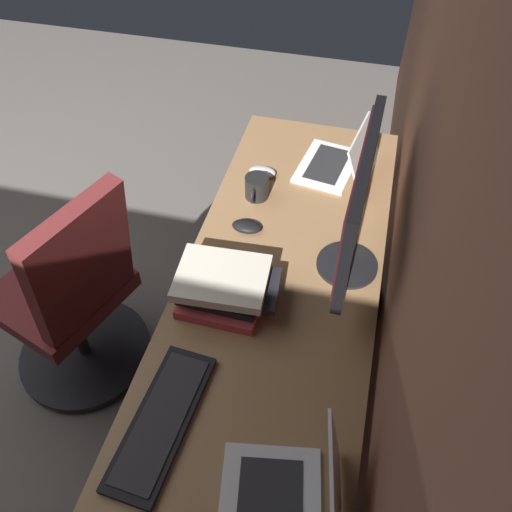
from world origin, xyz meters
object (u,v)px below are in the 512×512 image
Objects in this scene: drawer_pedestal at (293,309)px; office_chair at (74,301)px; mouse_spare at (247,226)px; laptop_left at (342,161)px; monitor_primary at (357,206)px; book_stack_near at (224,287)px; keyboard_main at (162,420)px; mouse_main at (262,172)px; coffee_mug at (257,187)px.

drawer_pedestal is 0.72× the size of office_chair.
mouse_spare is at bearing 113.00° from office_chair.
office_chair is at bearing -52.97° from laptop_left.
monitor_primary reaches higher than book_stack_near.
drawer_pedestal is 2.16× the size of laptop_left.
laptop_left is 0.49m from mouse_spare.
keyboard_main is 0.44× the size of office_chair.
mouse_main is at bearing -135.96° from monitor_primary.
book_stack_near is at bearing 174.22° from keyboard_main.
book_stack_near is at bearing 1.67° from mouse_spare.
monitor_primary is at bearing 68.38° from drawer_pedestal.
office_chair is at bearing -46.35° from mouse_main.
keyboard_main reaches higher than drawer_pedestal.
office_chair is (0.17, -0.96, -0.54)m from monitor_primary.
mouse_main is 0.86m from office_chair.
mouse_spare is 0.82× the size of coffee_mug.
office_chair is (-0.48, -0.57, -0.28)m from keyboard_main.
laptop_left is (-0.42, 0.09, 0.43)m from drawer_pedestal.
mouse_spare is at bearing 2.91° from coffee_mug.
monitor_primary is (0.07, 0.17, 0.65)m from drawer_pedestal.
coffee_mug is at bearing -134.75° from drawer_pedestal.
mouse_spare is at bearing -103.07° from monitor_primary.
mouse_main is at bearing -176.28° from coffee_mug.
coffee_mug reaches higher than mouse_main.
drawer_pedestal is at bearing 85.36° from mouse_spare.
drawer_pedestal is 0.51m from coffee_mug.
coffee_mug is 0.80m from office_chair.
drawer_pedestal is 0.84m from office_chair.
office_chair reaches higher than drawer_pedestal.
laptop_left is at bearing -170.00° from monitor_primary.
office_chair reaches higher than book_stack_near.
mouse_main is (-1.04, 0.02, 0.01)m from keyboard_main.
monitor_primary is 4.49× the size of coffee_mug.
coffee_mug is (-0.19, -0.20, 0.43)m from drawer_pedestal.
monitor_primary reaches higher than coffee_mug.
keyboard_main is 0.73m from mouse_spare.
office_chair is at bearing -79.75° from monitor_primary.
office_chair reaches higher than mouse_spare.
laptop_left is 0.36m from coffee_mug.
monitor_primary is 0.59× the size of office_chair.
office_chair is at bearing -94.58° from book_stack_near.
mouse_spare is 0.18m from coffee_mug.
coffee_mug is (0.13, 0.01, 0.03)m from mouse_main.
office_chair is (0.24, -0.79, 0.11)m from drawer_pedestal.
book_stack_near is at bearing 85.42° from office_chair.
office_chair is (-0.05, -0.61, -0.33)m from book_stack_near.
monitor_primary is 1.12m from office_chair.
mouse_spare reaches higher than keyboard_main.
drawer_pedestal is 1.22× the size of monitor_primary.
mouse_spare is 0.31m from book_stack_near.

